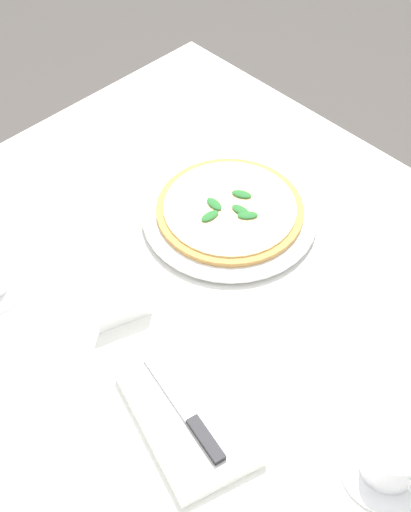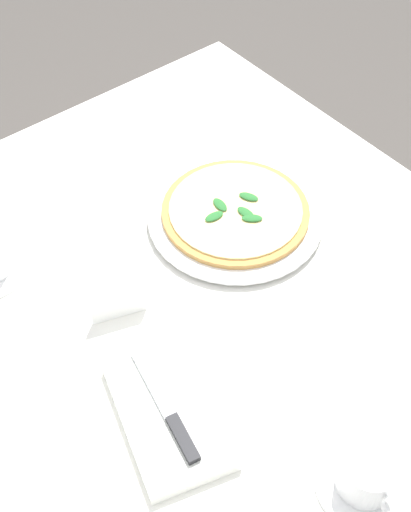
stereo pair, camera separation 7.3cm
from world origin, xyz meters
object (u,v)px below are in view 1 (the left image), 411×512
(napkin_folded, at_px, (188,418))
(dinner_knife, at_px, (187,412))
(pizza, at_px, (230,209))
(pizza_plate, at_px, (230,214))
(menu_card, at_px, (124,311))
(coffee_cup_near_left, at_px, (391,461))

(napkin_folded, height_order, dinner_knife, dinner_knife)
(napkin_folded, bearing_deg, pizza, -37.45)
(pizza_plate, relative_size, menu_card, 3.64)
(coffee_cup_near_left, bearing_deg, pizza_plate, -21.17)
(menu_card, bearing_deg, coffee_cup_near_left, 121.11)
(menu_card, bearing_deg, pizza_plate, -151.87)
(pizza_plate, relative_size, coffee_cup_near_left, 2.41)
(pizza_plate, height_order, menu_card, menu_card)
(pizza_plate, distance_m, menu_card, 0.29)
(coffee_cup_near_left, xyz_separation_m, napkin_folded, (0.24, 0.14, -0.02))
(pizza_plate, distance_m, napkin_folded, 0.41)
(pizza_plate, height_order, pizza, pizza)
(coffee_cup_near_left, distance_m, menu_card, 0.45)
(napkin_folded, bearing_deg, pizza_plate, -37.44)
(pizza_plate, bearing_deg, coffee_cup_near_left, 158.83)
(dinner_knife, bearing_deg, menu_card, -2.06)
(menu_card, bearing_deg, pizza, -151.89)
(pizza_plate, bearing_deg, dinner_knife, 125.85)
(pizza_plate, distance_m, pizza, 0.01)
(dinner_knife, bearing_deg, coffee_cup_near_left, -138.01)
(coffee_cup_near_left, height_order, menu_card, coffee_cup_near_left)
(pizza, distance_m, coffee_cup_near_left, 0.52)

